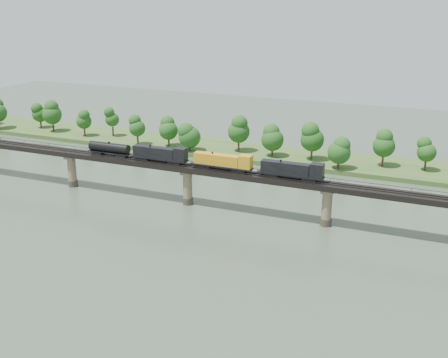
% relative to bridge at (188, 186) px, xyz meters
% --- Properties ---
extents(ground, '(400.00, 400.00, 0.00)m').
position_rel_bridge_xyz_m(ground, '(0.00, -30.00, -5.46)').
color(ground, '#354335').
rests_on(ground, ground).
extents(far_bank, '(300.00, 24.00, 1.60)m').
position_rel_bridge_xyz_m(far_bank, '(0.00, 55.00, -4.66)').
color(far_bank, '#335020').
rests_on(far_bank, ground).
extents(bridge, '(236.00, 30.00, 11.50)m').
position_rel_bridge_xyz_m(bridge, '(0.00, 0.00, 0.00)').
color(bridge, '#473A2D').
rests_on(bridge, ground).
extents(bridge_superstructure, '(220.00, 4.90, 0.75)m').
position_rel_bridge_xyz_m(bridge_superstructure, '(0.00, 0.00, 6.33)').
color(bridge_superstructure, black).
rests_on(bridge_superstructure, bridge).
extents(far_treeline, '(289.06, 17.54, 13.60)m').
position_rel_bridge_xyz_m(far_treeline, '(-8.21, 50.52, 3.37)').
color(far_treeline, '#382619').
rests_on(far_treeline, far_bank).
extents(freight_train, '(71.37, 2.78, 4.91)m').
position_rel_bridge_xyz_m(freight_train, '(4.19, -0.00, 8.39)').
color(freight_train, black).
rests_on(freight_train, bridge).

